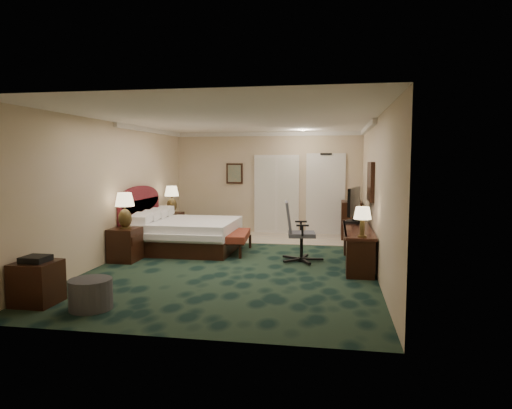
% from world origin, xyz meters
% --- Properties ---
extents(floor, '(5.00, 7.50, 0.00)m').
position_xyz_m(floor, '(0.00, 0.00, 0.00)').
color(floor, black).
rests_on(floor, ground).
extents(ceiling, '(5.00, 7.50, 0.00)m').
position_xyz_m(ceiling, '(0.00, 0.00, 2.70)').
color(ceiling, white).
rests_on(ceiling, wall_back).
extents(wall_back, '(5.00, 0.00, 2.70)m').
position_xyz_m(wall_back, '(0.00, 3.75, 1.35)').
color(wall_back, tan).
rests_on(wall_back, ground).
extents(wall_front, '(5.00, 0.00, 2.70)m').
position_xyz_m(wall_front, '(0.00, -3.75, 1.35)').
color(wall_front, tan).
rests_on(wall_front, ground).
extents(wall_left, '(0.00, 7.50, 2.70)m').
position_xyz_m(wall_left, '(-2.50, 0.00, 1.35)').
color(wall_left, tan).
rests_on(wall_left, ground).
extents(wall_right, '(0.00, 7.50, 2.70)m').
position_xyz_m(wall_right, '(2.50, 0.00, 1.35)').
color(wall_right, tan).
rests_on(wall_right, ground).
extents(crown_molding, '(5.00, 7.50, 0.10)m').
position_xyz_m(crown_molding, '(0.00, 0.00, 2.65)').
color(crown_molding, silver).
rests_on(crown_molding, wall_back).
extents(tile_patch, '(3.20, 1.70, 0.01)m').
position_xyz_m(tile_patch, '(0.90, 2.90, 0.01)').
color(tile_patch, beige).
rests_on(tile_patch, ground).
extents(headboard, '(0.12, 2.00, 1.40)m').
position_xyz_m(headboard, '(-2.44, 1.00, 0.70)').
color(headboard, '#471117').
rests_on(headboard, ground).
extents(entry_door, '(1.02, 0.06, 2.18)m').
position_xyz_m(entry_door, '(1.55, 3.72, 1.05)').
color(entry_door, silver).
rests_on(entry_door, ground).
extents(closet_doors, '(1.20, 0.06, 2.10)m').
position_xyz_m(closet_doors, '(0.25, 3.71, 1.05)').
color(closet_doors, beige).
rests_on(closet_doors, ground).
extents(wall_art, '(0.45, 0.06, 0.55)m').
position_xyz_m(wall_art, '(-0.90, 3.71, 1.60)').
color(wall_art, '#516E60').
rests_on(wall_art, wall_back).
extents(wall_mirror, '(0.05, 0.95, 0.75)m').
position_xyz_m(wall_mirror, '(2.46, 0.60, 1.55)').
color(wall_mirror, white).
rests_on(wall_mirror, wall_right).
extents(bed, '(2.07, 1.92, 0.66)m').
position_xyz_m(bed, '(-1.37, 1.06, 0.33)').
color(bed, white).
rests_on(bed, ground).
extents(nightstand_near, '(0.51, 0.59, 0.64)m').
position_xyz_m(nightstand_near, '(-2.22, -0.21, 0.32)').
color(nightstand_near, black).
rests_on(nightstand_near, ground).
extents(nightstand_far, '(0.53, 0.61, 0.66)m').
position_xyz_m(nightstand_far, '(-2.21, 2.28, 0.33)').
color(nightstand_far, black).
rests_on(nightstand_far, ground).
extents(lamp_near, '(0.45, 0.45, 0.69)m').
position_xyz_m(lamp_near, '(-2.20, -0.22, 0.99)').
color(lamp_near, black).
rests_on(lamp_near, nightstand_near).
extents(lamp_far, '(0.35, 0.35, 0.66)m').
position_xyz_m(lamp_far, '(-2.18, 2.32, 0.99)').
color(lamp_far, black).
rests_on(lamp_far, nightstand_far).
extents(bed_bench, '(0.57, 1.34, 0.44)m').
position_xyz_m(bed_bench, '(-0.24, 0.94, 0.22)').
color(bed_bench, maroon).
rests_on(bed_bench, ground).
extents(ottoman, '(0.59, 0.59, 0.40)m').
position_xyz_m(ottoman, '(-1.37, -3.00, 0.20)').
color(ottoman, '#2D2D30').
rests_on(ottoman, ground).
extents(side_table, '(0.54, 0.54, 0.58)m').
position_xyz_m(side_table, '(-2.20, -2.92, 0.29)').
color(side_table, black).
rests_on(side_table, ground).
extents(desk, '(0.52, 2.40, 0.69)m').
position_xyz_m(desk, '(2.22, 0.28, 0.35)').
color(desk, black).
rests_on(desk, ground).
extents(tv, '(0.31, 0.91, 0.72)m').
position_xyz_m(tv, '(2.17, 0.97, 1.05)').
color(tv, black).
rests_on(tv, desk).
extents(desk_lamp, '(0.37, 0.37, 0.51)m').
position_xyz_m(desk_lamp, '(2.24, -0.77, 0.95)').
color(desk_lamp, black).
rests_on(desk_lamp, desk).
extents(desk_chair, '(0.75, 0.72, 1.17)m').
position_xyz_m(desk_chair, '(1.17, 0.33, 0.58)').
color(desk_chair, '#44434C').
rests_on(desk_chair, ground).
extents(minibar, '(0.49, 0.88, 0.93)m').
position_xyz_m(minibar, '(2.20, 3.20, 0.47)').
color(minibar, black).
rests_on(minibar, ground).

